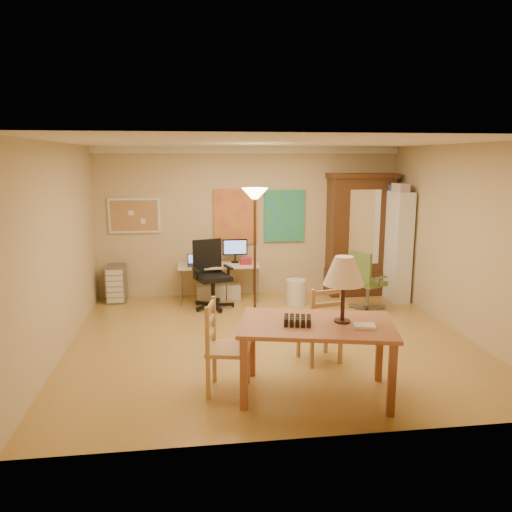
{
  "coord_description": "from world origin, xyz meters",
  "views": [
    {
      "loc": [
        -1.08,
        -6.52,
        2.5
      ],
      "look_at": [
        -0.17,
        0.3,
        1.14
      ],
      "focal_mm": 35.0,
      "sensor_mm": 36.0,
      "label": 1
    }
  ],
  "objects": [
    {
      "name": "floor",
      "position": [
        0.0,
        0.0,
        0.0
      ],
      "size": [
        5.5,
        5.5,
        0.0
      ],
      "primitive_type": "plane",
      "color": "#AF843E",
      "rests_on": "ground"
    },
    {
      "name": "crown_molding",
      "position": [
        0.0,
        2.46,
        2.64
      ],
      "size": [
        5.5,
        0.08,
        0.12
      ],
      "primitive_type": "cube",
      "color": "white",
      "rests_on": "floor"
    },
    {
      "name": "corkboard",
      "position": [
        -2.05,
        2.47,
        1.5
      ],
      "size": [
        0.9,
        0.04,
        0.62
      ],
      "primitive_type": "cube",
      "color": "tan",
      "rests_on": "floor"
    },
    {
      "name": "art_panel_left",
      "position": [
        -0.25,
        2.47,
        1.45
      ],
      "size": [
        0.8,
        0.04,
        1.0
      ],
      "primitive_type": "cube",
      "color": "gold",
      "rests_on": "floor"
    },
    {
      "name": "art_panel_right",
      "position": [
        0.65,
        2.47,
        1.45
      ],
      "size": [
        0.75,
        0.04,
        0.95
      ],
      "primitive_type": "cube",
      "color": "teal",
      "rests_on": "floor"
    },
    {
      "name": "dining_table",
      "position": [
        0.31,
        -1.66,
        0.95
      ],
      "size": [
        1.77,
        1.29,
        1.5
      ],
      "color": "brown",
      "rests_on": "floor"
    },
    {
      "name": "ladder_chair_back",
      "position": [
        0.49,
        -0.81,
        0.46
      ],
      "size": [
        0.54,
        0.53,
        0.98
      ],
      "color": "tan",
      "rests_on": "floor"
    },
    {
      "name": "ladder_chair_left",
      "position": [
        -0.74,
        -1.44,
        0.47
      ],
      "size": [
        0.53,
        0.55,
        1.0
      ],
      "color": "tan",
      "rests_on": "floor"
    },
    {
      "name": "torchiere_lamp",
      "position": [
        -0.15,
        0.6,
        1.67
      ],
      "size": [
        0.38,
        0.38,
        2.08
      ],
      "color": "#432C1B",
      "rests_on": "floor"
    },
    {
      "name": "computer_desk",
      "position": [
        -0.57,
        2.15,
        0.39
      ],
      "size": [
        1.42,
        0.62,
        1.07
      ],
      "color": "beige",
      "rests_on": "floor"
    },
    {
      "name": "office_chair_black",
      "position": [
        -0.73,
        1.67,
        0.31
      ],
      "size": [
        0.7,
        0.7,
        1.15
      ],
      "color": "black",
      "rests_on": "floor"
    },
    {
      "name": "office_chair_green",
      "position": [
        1.79,
        1.16,
        0.27
      ],
      "size": [
        0.63,
        0.63,
        1.01
      ],
      "color": "slate",
      "rests_on": "floor"
    },
    {
      "name": "drawer_cart",
      "position": [
        -2.39,
        2.24,
        0.33
      ],
      "size": [
        0.33,
        0.4,
        0.66
      ],
      "color": "slate",
      "rests_on": "floor"
    },
    {
      "name": "armoire",
      "position": [
        2.02,
        2.24,
        0.97
      ],
      "size": [
        1.21,
        0.58,
        2.23
      ],
      "color": "#3A1B0F",
      "rests_on": "floor"
    },
    {
      "name": "bookshelf",
      "position": [
        2.55,
        1.8,
        0.96
      ],
      "size": [
        0.29,
        0.77,
        1.93
      ],
      "color": "white",
      "rests_on": "floor"
    },
    {
      "name": "wastebin",
      "position": [
        0.71,
        1.67,
        0.22
      ],
      "size": [
        0.35,
        0.35,
        0.43
      ],
      "primitive_type": "cylinder",
      "color": "silver",
      "rests_on": "floor"
    }
  ]
}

